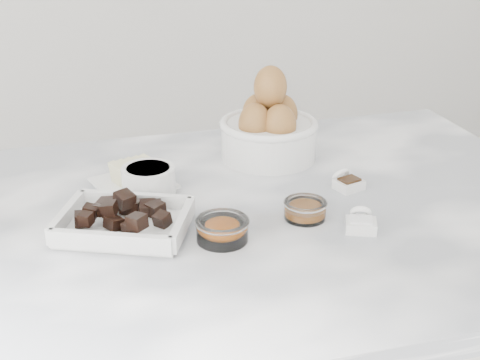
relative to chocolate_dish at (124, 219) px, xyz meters
name	(u,v)px	position (x,y,z in m)	size (l,w,h in m)	color
marble_slab	(233,221)	(0.18, 0.03, -0.04)	(1.20, 0.80, 0.04)	white
chocolate_dish	(124,219)	(0.00, 0.00, 0.00)	(0.24, 0.22, 0.05)	white
butter_plate	(132,179)	(0.03, 0.16, 0.00)	(0.16, 0.16, 0.05)	white
sugar_ramekin	(149,181)	(0.06, 0.12, 0.01)	(0.09, 0.09, 0.06)	white
egg_bowl	(269,129)	(0.31, 0.23, 0.04)	(0.19, 0.19, 0.19)	white
honey_bowl	(305,209)	(0.29, -0.03, -0.01)	(0.07, 0.07, 0.03)	white
zest_bowl	(222,229)	(0.14, -0.07, 0.00)	(0.08, 0.08, 0.04)	white
vanilla_spoon	(347,182)	(0.40, 0.06, -0.01)	(0.06, 0.07, 0.04)	white
salt_spoon	(361,222)	(0.36, -0.09, -0.01)	(0.06, 0.07, 0.04)	white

